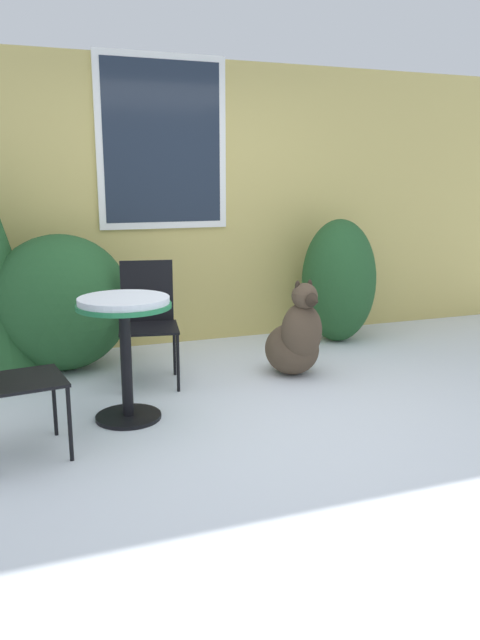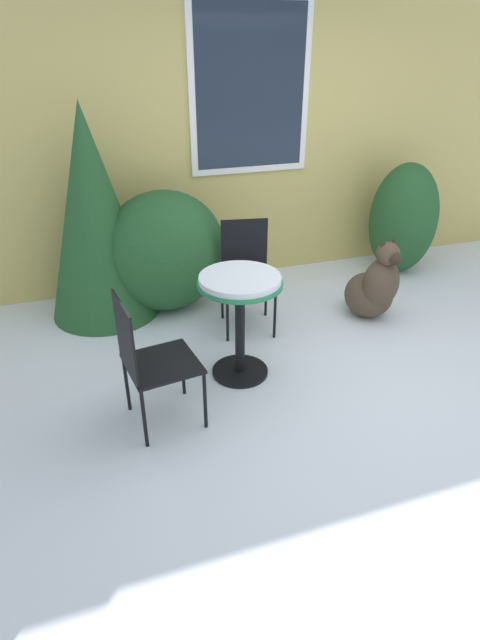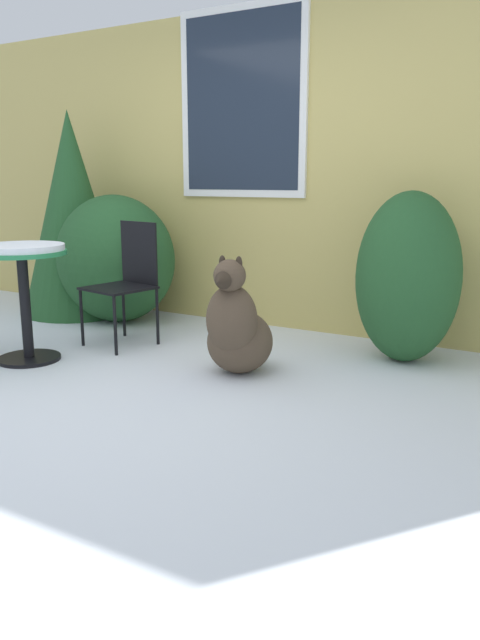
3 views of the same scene
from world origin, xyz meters
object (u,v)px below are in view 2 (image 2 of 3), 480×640
(patio_table, at_px, (240,300))
(patio_chair_far_side, at_px, (149,358))
(dog, at_px, (374,288))
(patio_chair_near_table, at_px, (246,271))

(patio_table, xyz_separation_m, patio_chair_far_side, (-0.72, -0.36, -0.12))
(patio_chair_far_side, bearing_deg, dog, -76.98)
(patio_chair_near_table, xyz_separation_m, dog, (1.13, -0.26, -0.22))
(patio_table, distance_m, patio_chair_far_side, 0.82)
(patio_chair_far_side, relative_size, dog, 1.18)
(patio_table, height_order, dog, patio_table)
(dog, bearing_deg, patio_chair_far_side, -166.62)
(patio_table, height_order, patio_chair_far_side, patio_chair_far_side)
(patio_chair_near_table, height_order, dog, patio_chair_near_table)
(patio_chair_near_table, relative_size, dog, 1.18)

